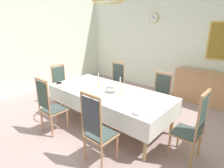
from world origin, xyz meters
TOP-DOWN VIEW (x-y plane):
  - ground at (0.00, 0.00)m, footprint 6.48×5.70m
  - back_wall at (0.00, 2.89)m, footprint 6.48×0.08m
  - left_wall at (-3.28, 0.00)m, footprint 0.08×5.70m
  - dining_table at (0.00, 0.02)m, footprint 2.66×1.20m
  - tablecloth at (0.00, 0.02)m, footprint 2.68×1.22m
  - chair_south_a at (-0.66, -0.99)m, footprint 0.44×0.42m
  - chair_north_a at (-0.66, 1.03)m, footprint 0.44×0.42m
  - chair_south_b at (0.68, -0.99)m, footprint 0.44×0.42m
  - chair_north_b at (0.68, 1.03)m, footprint 0.44×0.42m
  - chair_head_west at (-1.74, 0.02)m, footprint 0.42×0.44m
  - chair_head_east at (1.74, 0.02)m, footprint 0.42×0.44m
  - soup_tureen at (0.08, 0.02)m, footprint 0.27×0.27m
  - candlestick_west at (-0.30, 0.02)m, footprint 0.07×0.07m
  - candlestick_east at (0.30, 0.02)m, footprint 0.07×0.07m
  - bowl_near_left at (0.08, 0.45)m, footprint 0.17×0.17m
  - bowl_near_right at (1.05, -0.44)m, footprint 0.19×0.19m
  - bowl_far_left at (-1.15, -0.42)m, footprint 0.16×0.16m
  - bowl_far_right at (0.04, -0.43)m, footprint 0.16×0.16m
  - spoon_primary at (0.19, 0.47)m, footprint 0.05×0.18m
  - spoon_secondary at (1.17, -0.41)m, footprint 0.05×0.18m
  - sideboard at (1.16, 2.57)m, footprint 1.44×0.48m
  - mounted_clock at (-0.61, 2.82)m, footprint 0.31×0.06m
  - chandelier at (-0.00, 0.02)m, footprint 0.60×0.59m

SIDE VIEW (x-z plane):
  - ground at x=0.00m, z-range -0.04..0.00m
  - sideboard at x=1.16m, z-range 0.00..0.91m
  - chair_head_west at x=-1.74m, z-range 0.01..1.08m
  - chair_north_b at x=0.68m, z-range 0.01..1.08m
  - chair_north_a at x=-0.66m, z-range 0.00..1.14m
  - chair_south_a at x=-0.66m, z-range 0.00..1.16m
  - chair_south_b at x=0.68m, z-range -0.01..1.20m
  - chair_head_east at x=1.74m, z-range -0.01..1.20m
  - tablecloth at x=0.00m, z-range 0.51..0.86m
  - dining_table at x=0.00m, z-range 0.31..1.08m
  - spoon_primary at x=0.19m, z-range 0.77..0.78m
  - spoon_secondary at x=1.17m, z-range 0.77..0.78m
  - bowl_near_left at x=0.08m, z-range 0.77..0.80m
  - bowl_far_right at x=0.04m, z-range 0.77..0.81m
  - bowl_far_left at x=-1.15m, z-range 0.77..0.81m
  - bowl_near_right at x=1.05m, z-range 0.77..0.82m
  - soup_tureen at x=0.08m, z-range 0.77..0.98m
  - candlestick_west at x=-0.30m, z-range 0.74..1.07m
  - candlestick_east at x=0.30m, z-range 0.73..1.10m
  - back_wall at x=0.00m, z-range 0.00..3.20m
  - left_wall at x=-3.28m, z-range 0.00..3.20m
  - mounted_clock at x=-0.61m, z-range 2.12..2.43m
  - chandelier at x=0.00m, z-range 2.19..2.85m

